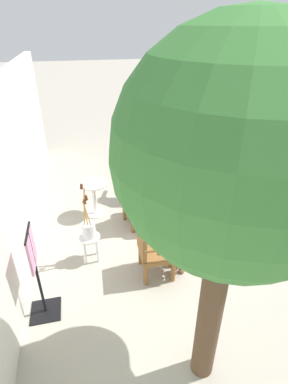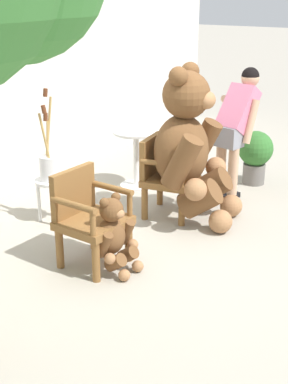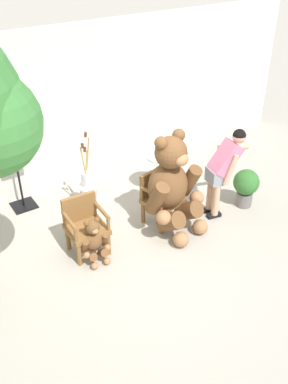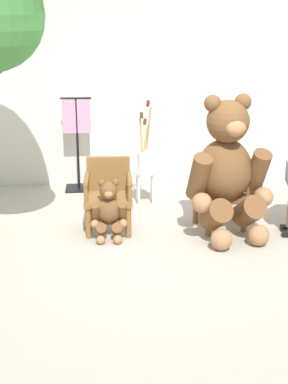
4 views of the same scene
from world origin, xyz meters
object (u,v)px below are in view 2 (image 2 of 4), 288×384
Objects in this scene: potted_plant at (255,153)px; round_side_table at (136,152)px; white_stool at (52,189)px; teddy_bear_large at (189,147)px; teddy_bear_small at (114,235)px; wooden_chair_right at (165,174)px; wooden_chair_left at (88,215)px; person_visitor at (236,122)px; brush_bucket at (50,164)px.

round_side_table is at bearing 127.84° from potted_plant.
white_stool is 2.65m from potted_plant.
teddy_bear_large is 1.44m from teddy_bear_small.
round_side_table reaches higher than white_stool.
wooden_chair_right is at bearing 11.76° from teddy_bear_small.
wooden_chair_left is 0.58× the size of person_visitor.
wooden_chair_right is at bearing -0.04° from wooden_chair_left.
brush_bucket is at bearing 60.14° from wooden_chair_left.
round_side_table is (1.87, 0.74, -0.01)m from wooden_chair_left.
round_side_table is at bearing 53.93° from wooden_chair_right.
brush_bucket reaches higher than wooden_chair_right.
round_side_table is 1.50m from potted_plant.
white_stool is at bearing 131.42° from wooden_chair_right.
brush_bucket reaches higher than white_stool.
teddy_bear_small is 1.04× the size of potted_plant.
brush_bucket is 1.37m from round_side_table.
teddy_bear_large is 1.46m from brush_bucket.
person_visitor is 2.25m from white_stool.
wooden_chair_left is 1.07m from brush_bucket.
brush_bucket is (-0.84, 1.18, -0.17)m from teddy_bear_large.
person_visitor reaches higher than wooden_chair_right.
potted_plant is (2.27, -1.36, -0.24)m from brush_bucket.
person_visitor is (0.95, -0.38, 0.44)m from wooden_chair_right.
brush_bucket is at bearing 131.40° from wooden_chair_right.
potted_plant is (2.27, -1.36, 0.04)m from white_stool.
wooden_chair_right is at bearing -48.58° from white_stool.
potted_plant is (0.92, -1.19, -0.05)m from round_side_table.
brush_bucket is at bearing 172.53° from round_side_table.
person_visitor is 2.20m from brush_bucket.
person_visitor is at bearing -69.72° from round_side_table.
wooden_chair_left is 1.06m from white_stool.
teddy_bear_small is (-0.00, -0.28, -0.12)m from wooden_chair_left.
person_visitor is (0.93, -0.11, 0.09)m from teddy_bear_large.
person_visitor reaches higher than round_side_table.
person_visitor is at bearing -36.32° from white_stool.
white_stool is (0.53, 0.91, -0.11)m from wooden_chair_left.
brush_bucket is (-0.81, 0.92, 0.17)m from wooden_chair_right.
person_visitor is 2.08× the size of round_side_table.
white_stool is at bearing 149.02° from potted_plant.
potted_plant is (0.51, -0.07, -0.50)m from person_visitor.
wooden_chair_right is 0.58× the size of person_visitor.
wooden_chair_left is 0.52× the size of teddy_bear_large.
person_visitor is (2.29, -0.10, 0.55)m from teddy_bear_small.
wooden_chair_left is 0.91× the size of brush_bucket.
teddy_bear_large is at bearing 172.86° from potted_plant.
person_visitor is 0.72m from potted_plant.
wooden_chair_left is 1.87× the size of white_stool.
brush_bucket is (-1.76, 1.30, -0.26)m from person_visitor.
round_side_table is at bearing -7.41° from white_stool.
teddy_bear_large reaches higher than wooden_chair_left.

